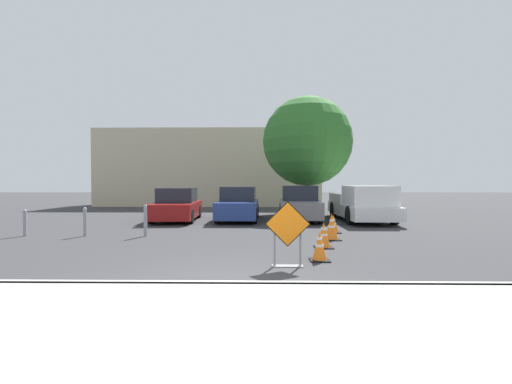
# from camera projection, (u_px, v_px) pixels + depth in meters

# --- Properties ---
(ground_plane) EXTENTS (96.00, 96.00, 0.00)m
(ground_plane) POSITION_uv_depth(u_px,v_px,m) (247.00, 221.00, 15.50)
(ground_plane) COLOR #333335
(sidewalk_strip) EXTENTS (22.44, 3.13, 0.14)m
(sidewalk_strip) POSITION_uv_depth(u_px,v_px,m) (206.00, 328.00, 3.94)
(sidewalk_strip) COLOR #999993
(sidewalk_strip) RESTS_ON ground_plane
(curb_lip) EXTENTS (22.44, 0.20, 0.14)m
(curb_lip) POSITION_uv_depth(u_px,v_px,m) (222.00, 286.00, 5.51)
(curb_lip) COLOR #999993
(curb_lip) RESTS_ON ground_plane
(road_closed_sign) EXTENTS (0.94, 0.20, 1.37)m
(road_closed_sign) POSITION_uv_depth(u_px,v_px,m) (288.00, 231.00, 7.04)
(road_closed_sign) COLOR black
(road_closed_sign) RESTS_ON ground_plane
(traffic_cone_nearest) EXTENTS (0.43, 0.43, 0.68)m
(traffic_cone_nearest) POSITION_uv_depth(u_px,v_px,m) (320.00, 246.00, 7.63)
(traffic_cone_nearest) COLOR black
(traffic_cone_nearest) RESTS_ON ground_plane
(traffic_cone_second) EXTENTS (0.48, 0.48, 0.69)m
(traffic_cone_second) POSITION_uv_depth(u_px,v_px,m) (324.00, 235.00, 9.16)
(traffic_cone_second) COLOR black
(traffic_cone_second) RESTS_ON ground_plane
(traffic_cone_third) EXTENTS (0.52, 0.52, 0.81)m
(traffic_cone_third) POSITION_uv_depth(u_px,v_px,m) (332.00, 227.00, 10.43)
(traffic_cone_third) COLOR black
(traffic_cone_third) RESTS_ON ground_plane
(traffic_cone_fourth) EXTENTS (0.48, 0.48, 0.62)m
(traffic_cone_fourth) POSITION_uv_depth(u_px,v_px,m) (333.00, 224.00, 11.92)
(traffic_cone_fourth) COLOR black
(traffic_cone_fourth) RESTS_ON ground_plane
(parked_car_nearest) EXTENTS (2.03, 4.16, 1.50)m
(parked_car_nearest) POSITION_uv_depth(u_px,v_px,m) (177.00, 206.00, 15.82)
(parked_car_nearest) COLOR maroon
(parked_car_nearest) RESTS_ON ground_plane
(parked_car_second) EXTENTS (1.87, 4.19, 1.56)m
(parked_car_second) POSITION_uv_depth(u_px,v_px,m) (239.00, 205.00, 15.94)
(parked_car_second) COLOR navy
(parked_car_second) RESTS_ON ground_plane
(parked_car_third) EXTENTS (1.99, 4.27, 1.61)m
(parked_car_third) POSITION_uv_depth(u_px,v_px,m) (299.00, 204.00, 15.95)
(parked_car_third) COLOR slate
(parked_car_third) RESTS_ON ground_plane
(pickup_truck) EXTENTS (2.08, 5.37, 1.62)m
(pickup_truck) POSITION_uv_depth(u_px,v_px,m) (363.00, 205.00, 15.47)
(pickup_truck) COLOR silver
(pickup_truck) RESTS_ON ground_plane
(bollard_nearest) EXTENTS (0.12, 0.12, 1.04)m
(bollard_nearest) POSITION_uv_depth(u_px,v_px,m) (145.00, 220.00, 11.12)
(bollard_nearest) COLOR gray
(bollard_nearest) RESTS_ON ground_plane
(bollard_second) EXTENTS (0.12, 0.12, 0.94)m
(bollard_second) POSITION_uv_depth(u_px,v_px,m) (85.00, 221.00, 11.15)
(bollard_second) COLOR gray
(bollard_second) RESTS_ON ground_plane
(bollard_third) EXTENTS (0.12, 0.12, 0.87)m
(bollard_third) POSITION_uv_depth(u_px,v_px,m) (25.00, 222.00, 11.18)
(bollard_third) COLOR gray
(bollard_third) RESTS_ON ground_plane
(building_facade_backdrop) EXTENTS (16.72, 5.00, 5.74)m
(building_facade_backdrop) POSITION_uv_depth(u_px,v_px,m) (211.00, 169.00, 27.13)
(building_facade_backdrop) COLOR beige
(building_facade_backdrop) RESTS_ON ground_plane
(street_tree_behind_lot) EXTENTS (4.96, 4.96, 6.54)m
(street_tree_behind_lot) POSITION_uv_depth(u_px,v_px,m) (307.00, 142.00, 19.09)
(street_tree_behind_lot) COLOR #513823
(street_tree_behind_lot) RESTS_ON ground_plane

